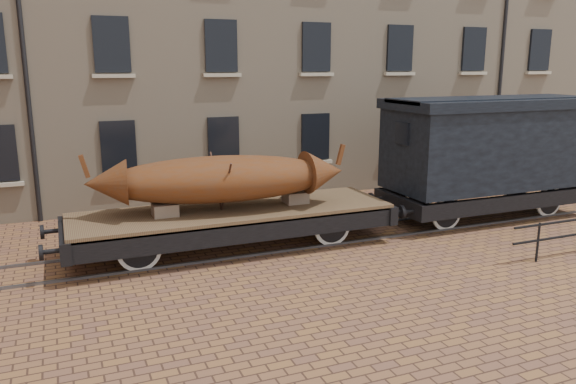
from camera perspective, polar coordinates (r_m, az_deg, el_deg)
name	(u,v)px	position (r m, az deg, el deg)	size (l,w,h in m)	color
ground	(356,233)	(16.47, 6.90, -4.20)	(90.00, 90.00, 0.00)	brown
warehouse_cream	(309,14)	(26.12, 2.16, 17.66)	(40.00, 10.19, 14.00)	#C8B394
rail_track	(356,232)	(16.46, 6.90, -4.10)	(30.00, 1.52, 0.06)	#59595E
flatcar_wagon	(233,217)	(14.82, -5.57, -2.55)	(9.38, 2.55, 1.42)	brown
iron_boat	(221,179)	(14.49, -6.85, 1.36)	(6.75, 2.50, 1.61)	#5F2A0D
goods_van	(488,143)	(18.64, 19.68, 4.67)	(7.38, 2.69, 3.82)	black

